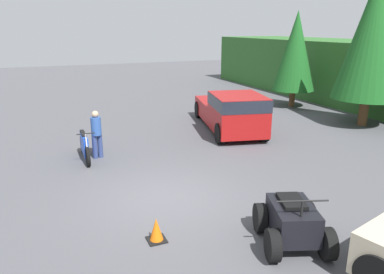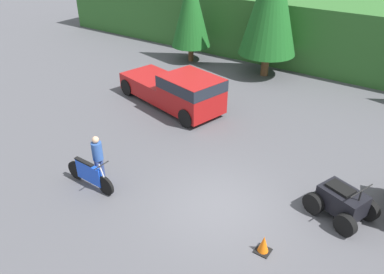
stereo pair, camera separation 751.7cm
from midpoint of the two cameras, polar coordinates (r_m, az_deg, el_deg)
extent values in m
plane|color=#4C4C51|center=(10.85, -12.95, -6.05)|extent=(80.00, 80.00, 0.00)
cube|color=#2D6028|center=(23.05, 18.07, 17.88)|extent=(44.00, 6.00, 3.76)
cylinder|color=brown|center=(23.70, -8.43, 15.85)|extent=(0.33, 0.33, 0.99)
cone|color=#19561E|center=(23.18, -8.98, 22.46)|extent=(2.43, 2.43, 4.53)
cylinder|color=brown|center=(20.95, 2.76, 14.68)|extent=(0.44, 0.44, 1.32)
cube|color=maroon|center=(16.24, -11.95, 10.79)|extent=(2.99, 2.59, 1.62)
cube|color=#1E232D|center=(16.07, -12.16, 12.57)|extent=(3.02, 2.61, 0.52)
cube|color=maroon|center=(18.80, -16.49, 11.62)|extent=(3.55, 2.72, 0.83)
cylinder|color=black|center=(16.32, -7.50, 8.98)|extent=(0.90, 0.46, 0.86)
cylinder|color=black|center=(15.42, -13.27, 7.11)|extent=(0.90, 0.46, 0.86)
cylinder|color=black|center=(20.14, -15.36, 12.32)|extent=(0.90, 0.46, 0.86)
cylinder|color=black|center=(19.42, -20.31, 10.87)|extent=(0.90, 0.46, 0.86)
cylinder|color=black|center=(12.50, -29.45, -2.46)|extent=(0.69, 0.11, 0.69)
cylinder|color=black|center=(13.76, -32.33, -0.39)|extent=(0.69, 0.11, 0.69)
cube|color=blue|center=(13.03, -31.20, -0.60)|extent=(1.15, 0.17, 0.69)
cylinder|color=#B7B7BC|center=(12.35, -30.02, -0.82)|extent=(0.30, 0.05, 0.78)
cylinder|color=black|center=(12.18, -30.50, 0.80)|extent=(0.04, 0.60, 0.04)
cube|color=black|center=(13.04, -32.00, 1.07)|extent=(0.85, 0.15, 0.06)
cylinder|color=black|center=(10.13, 11.90, -6.46)|extent=(0.71, 0.44, 0.68)
cylinder|color=black|center=(9.48, 7.03, -8.90)|extent=(0.71, 0.44, 0.68)
cylinder|color=black|center=(10.78, 7.57, -3.52)|extent=(0.71, 0.44, 0.68)
cylinder|color=black|center=(10.17, 2.77, -5.58)|extent=(0.71, 0.44, 0.68)
cube|color=black|center=(9.97, 7.41, -4.88)|extent=(1.56, 1.27, 0.67)
cylinder|color=black|center=(9.40, 9.60, -3.73)|extent=(0.06, 0.06, 0.35)
cylinder|color=black|center=(9.30, 9.69, -2.84)|extent=(0.39, 1.00, 0.04)
cube|color=black|center=(9.85, 7.02, -2.70)|extent=(0.90, 0.73, 0.08)
cylinder|color=navy|center=(13.27, -29.07, -0.03)|extent=(0.21, 0.21, 0.87)
cylinder|color=navy|center=(13.17, -29.70, -0.43)|extent=(0.21, 0.21, 0.87)
cylinder|color=#2D5199|center=(12.90, -30.22, 2.67)|extent=(0.43, 0.43, 0.65)
sphere|color=tan|center=(12.73, -30.73, 4.43)|extent=(0.28, 0.28, 0.24)
cube|color=black|center=(9.21, -8.41, -13.08)|extent=(0.42, 0.42, 0.03)
cone|color=orange|center=(9.04, -8.54, -11.88)|extent=(0.32, 0.32, 0.55)
camera|label=1|loc=(3.76, 65.48, -16.62)|focal=35.00mm
camera|label=2|loc=(3.76, -114.52, 16.62)|focal=35.00mm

